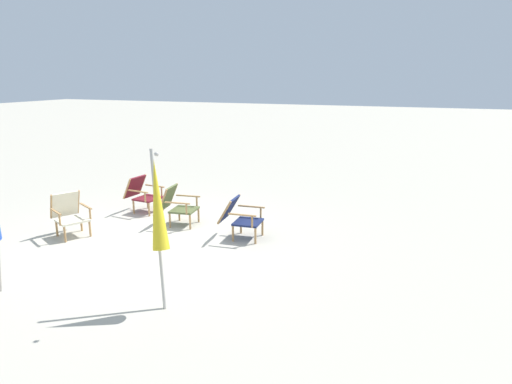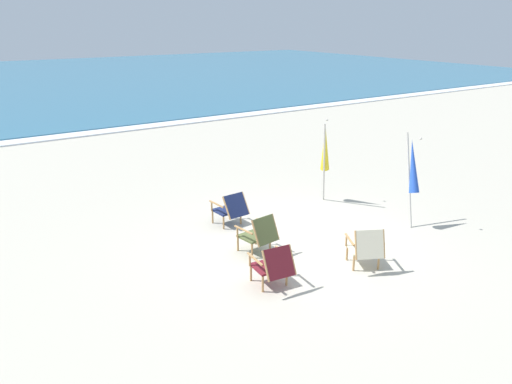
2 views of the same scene
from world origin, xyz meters
name	(u,v)px [view 1 (image 1 of 2)]	position (x,y,z in m)	size (l,w,h in m)	color
ground_plane	(152,239)	(0.00, 0.00, 0.00)	(80.00, 80.00, 0.00)	#B7AF9E
beach_chair_front_right	(177,204)	(-0.92, 0.00, 0.43)	(0.66, 0.77, 0.81)	#515B33
beach_chair_back_right	(69,213)	(0.37, -1.59, 0.43)	(0.82, 0.86, 0.82)	beige
beach_chair_mid_center	(142,193)	(-1.44, -1.21, 0.43)	(0.64, 0.78, 0.79)	maroon
beach_chair_far_center	(239,216)	(-0.66, 1.49, 0.42)	(0.64, 0.81, 0.78)	#19234C
umbrella_furled_yellow	(158,206)	(2.07, 1.56, 1.36)	(0.50, 0.47, 2.08)	#B7B2A8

